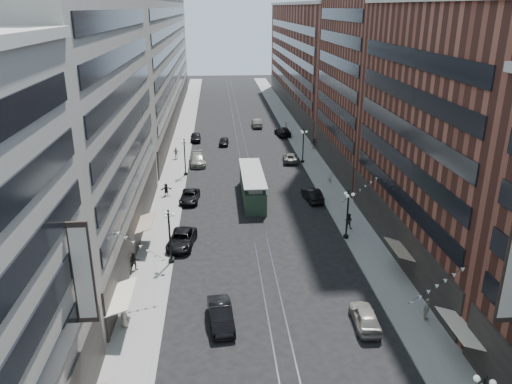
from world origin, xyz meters
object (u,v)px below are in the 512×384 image
object	(u,v)px
streetcar	(252,186)
pedestrian_7	(349,221)
car_12	(283,131)
pedestrian_4	(426,309)
lamppost_sw_far	(170,235)
car_5	(221,315)
lamppost_sw_mid	(185,156)
car_11	(290,157)
pedestrian_2	(134,261)
pedestrian_6	(176,153)
car_8	(198,159)
car_10	(312,195)
car_9	(196,137)
pedestrian_extra_0	(286,126)
pedestrian_5	(166,190)
lamppost_se_mid	(303,144)
car_7	(190,196)
lamppost_se_far	(347,213)
car_4	(365,317)
pedestrian_8	(329,177)
pedestrian_9	(314,143)
car_14	(257,123)
car_2	(182,239)
car_13	(224,141)
pedestrian_1	(124,318)

from	to	relation	value
streetcar	pedestrian_7	size ratio (longest dim) A/B	7.19
car_12	pedestrian_4	bearing A→B (deg)	85.94
lamppost_sw_far	car_5	size ratio (longest dim) A/B	1.09
lamppost_sw_mid	car_11	bearing A→B (deg)	19.94
pedestrian_7	lamppost_sw_far	bearing A→B (deg)	48.17
pedestrian_2	pedestrian_6	bearing A→B (deg)	73.42
lamppost_sw_far	car_8	xyz separation A→B (m)	(1.61, 32.56, -2.24)
car_10	car_12	size ratio (longest dim) A/B	0.84
streetcar	car_9	xyz separation A→B (m)	(-8.40, 30.28, -0.84)
lamppost_sw_far	pedestrian_extra_0	distance (m)	57.83
car_8	pedestrian_5	bearing A→B (deg)	-109.67
lamppost_se_mid	car_7	distance (m)	23.37
pedestrian_2	car_11	size ratio (longest dim) A/B	0.37
lamppost_se_far	car_12	distance (m)	46.42
car_4	pedestrian_8	distance (m)	33.58
pedestrian_9	car_8	bearing A→B (deg)	-141.06
lamppost_se_far	car_10	world-z (taller)	lamppost_se_far
pedestrian_6	pedestrian_8	bearing A→B (deg)	151.72
lamppost_sw_far	pedestrian_2	world-z (taller)	lamppost_sw_far
car_10	car_14	world-z (taller)	car_14
car_10	pedestrian_5	xyz separation A→B (m)	(-18.99, 3.01, 0.18)
lamppost_sw_mid	pedestrian_extra_0	bearing A→B (deg)	55.83
lamppost_sw_far	streetcar	size ratio (longest dim) A/B	0.43
pedestrian_2	pedestrian_4	size ratio (longest dim) A/B	0.98
car_14	pedestrian_9	bearing A→B (deg)	113.86
lamppost_se_mid	car_7	world-z (taller)	lamppost_se_mid
lamppost_sw_mid	car_2	xyz separation A→B (m)	(0.80, -23.30, -2.33)
car_9	car_13	xyz separation A→B (m)	(5.18, -3.27, -0.10)
lamppost_se_mid	pedestrian_9	size ratio (longest dim) A/B	2.95
car_14	car_9	bearing A→B (deg)	40.05
pedestrian_4	pedestrian_9	size ratio (longest dim) A/B	1.04
lamppost_sw_mid	pedestrian_8	xyz separation A→B (m)	(20.46, -5.20, -2.14)
car_12	pedestrian_8	world-z (taller)	pedestrian_8
car_5	car_11	size ratio (longest dim) A/B	1.00
lamppost_se_mid	streetcar	xyz separation A→B (m)	(-9.20, -14.89, -1.46)
lamppost_se_mid	car_13	xyz separation A→B (m)	(-12.42, 12.11, -2.40)
car_10	pedestrian_9	world-z (taller)	pedestrian_9
pedestrian_9	pedestrian_extra_0	world-z (taller)	pedestrian_9
pedestrian_4	car_9	bearing A→B (deg)	37.90
car_4	car_9	distance (m)	60.79
pedestrian_9	car_4	bearing A→B (deg)	-77.61
car_9	car_14	bearing A→B (deg)	40.26
pedestrian_2	lamppost_se_far	bearing A→B (deg)	-0.66
car_13	pedestrian_extra_0	bearing A→B (deg)	44.23
car_2	pedestrian_8	size ratio (longest dim) A/B	3.44
pedestrian_1	pedestrian_9	distance (m)	55.90
lamppost_sw_mid	pedestrian_4	distance (m)	43.74
lamppost_se_far	car_11	distance (m)	29.16
lamppost_se_far	car_2	world-z (taller)	lamppost_se_far
car_14	pedestrian_7	world-z (taller)	pedestrian_7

